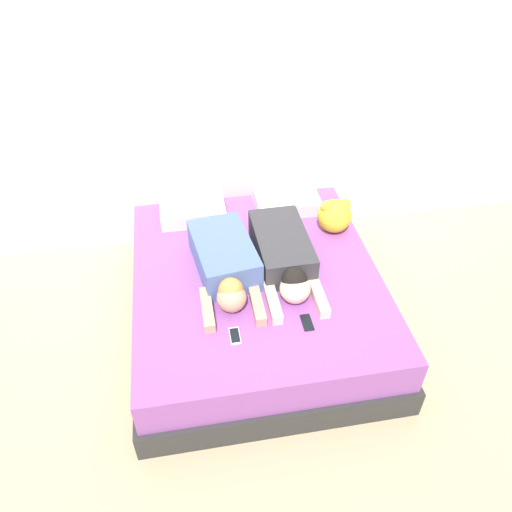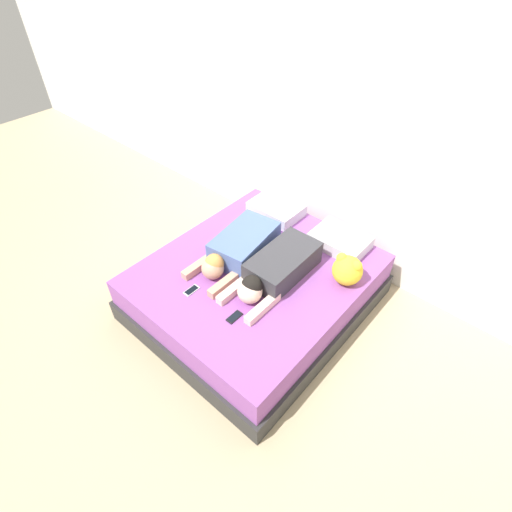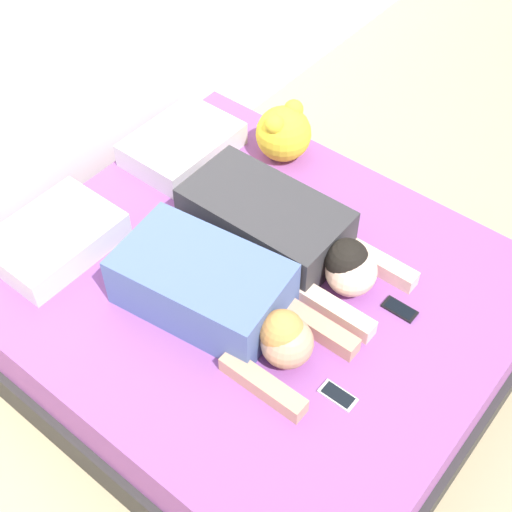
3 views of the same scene
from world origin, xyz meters
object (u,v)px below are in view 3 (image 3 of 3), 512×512
object	(u,v)px
person_right	(285,232)
plush_toy	(284,132)
bed	(256,317)
cell_phone_right	(400,309)
person_left	(219,296)
pillow_head_left	(55,238)
cell_phone_left	(338,396)
pillow_head_right	(182,145)

from	to	relation	value
person_right	plush_toy	distance (m)	0.60
bed	cell_phone_right	world-z (taller)	cell_phone_right
bed	person_left	distance (m)	0.41
plush_toy	cell_phone_right	bearing A→B (deg)	-115.83
bed	pillow_head_left	world-z (taller)	pillow_head_left
person_left	cell_phone_left	bearing A→B (deg)	-91.52
bed	cell_phone_left	xyz separation A→B (m)	(-0.23, -0.56, 0.25)
pillow_head_left	cell_phone_right	xyz separation A→B (m)	(0.62, -1.28, -0.05)
pillow_head_right	person_left	distance (m)	0.96
cell_phone_right	plush_toy	distance (m)	1.02
pillow_head_left	cell_phone_right	distance (m)	1.43
pillow_head_left	person_left	world-z (taller)	person_left
bed	pillow_head_left	distance (m)	0.90
bed	pillow_head_left	size ratio (longest dim) A/B	3.92
pillow_head_left	person_right	xyz separation A→B (m)	(0.59, -0.74, 0.05)
cell_phone_left	cell_phone_right	size ratio (longest dim) A/B	1.00
pillow_head_right	cell_phone_left	world-z (taller)	pillow_head_right
pillow_head_right	person_left	world-z (taller)	person_left
person_right	pillow_head_left	bearing A→B (deg)	128.51
bed	person_right	world-z (taller)	person_right
cell_phone_left	cell_phone_right	distance (m)	0.47
person_left	cell_phone_right	size ratio (longest dim) A/B	6.98
plush_toy	bed	bearing A→B (deg)	-150.35
pillow_head_left	plush_toy	distance (m)	1.13
pillow_head_right	cell_phone_right	world-z (taller)	pillow_head_right
bed	cell_phone_right	xyz separation A→B (m)	(0.24, -0.53, 0.25)
plush_toy	cell_phone_left	bearing A→B (deg)	-133.88
person_left	plush_toy	size ratio (longest dim) A/B	3.48
pillow_head_left	pillow_head_right	xyz separation A→B (m)	(0.77, 0.00, 0.00)
cell_phone_left	pillow_head_right	bearing A→B (deg)	64.92
cell_phone_right	plush_toy	bearing A→B (deg)	64.17
pillow_head_left	plush_toy	size ratio (longest dim) A/B	1.89
person_left	plush_toy	xyz separation A→B (m)	(0.89, 0.38, 0.03)
person_left	cell_phone_left	distance (m)	0.57
person_left	cell_phone_right	distance (m)	0.70
plush_toy	person_left	bearing A→B (deg)	-156.82
person_left	plush_toy	world-z (taller)	plush_toy
pillow_head_left	cell_phone_left	xyz separation A→B (m)	(0.16, -1.31, -0.05)
bed	plush_toy	distance (m)	0.87
pillow_head_right	plush_toy	xyz separation A→B (m)	(0.29, -0.37, 0.08)
person_right	plush_toy	size ratio (longest dim) A/B	3.60
person_right	plush_toy	world-z (taller)	plush_toy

